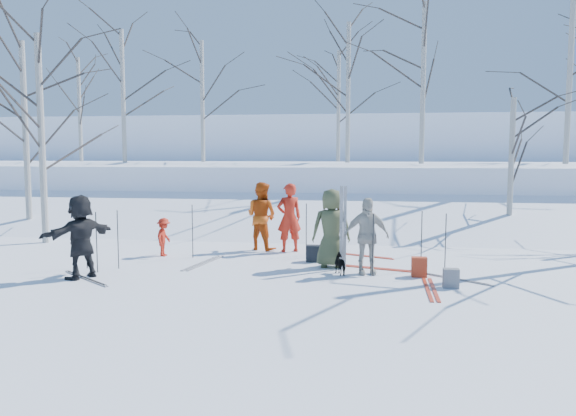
% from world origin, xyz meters
% --- Properties ---
extents(ground, '(120.00, 120.00, 0.00)m').
position_xyz_m(ground, '(0.00, 0.00, 0.00)').
color(ground, white).
rests_on(ground, ground).
extents(snow_ramp, '(70.00, 9.49, 4.12)m').
position_xyz_m(snow_ramp, '(0.00, 7.00, 0.15)').
color(snow_ramp, white).
rests_on(snow_ramp, ground).
extents(snow_plateau, '(70.00, 18.00, 2.20)m').
position_xyz_m(snow_plateau, '(0.00, 17.00, 1.00)').
color(snow_plateau, white).
rests_on(snow_plateau, ground).
extents(far_hill, '(90.00, 30.00, 6.00)m').
position_xyz_m(far_hill, '(0.00, 38.00, 2.00)').
color(far_hill, white).
rests_on(far_hill, ground).
extents(skier_olive_center, '(0.95, 0.68, 1.81)m').
position_xyz_m(skier_olive_center, '(1.09, 0.94, 0.91)').
color(skier_olive_center, '#3F4529').
rests_on(skier_olive_center, ground).
extents(skier_red_north, '(0.78, 0.66, 1.82)m').
position_xyz_m(skier_red_north, '(-0.16, 2.82, 0.91)').
color(skier_red_north, red).
rests_on(skier_red_north, ground).
extents(skier_redor_behind, '(1.10, 1.00, 1.84)m').
position_xyz_m(skier_redor_behind, '(-0.95, 3.00, 0.92)').
color(skier_redor_behind, '#C2490E').
rests_on(skier_redor_behind, ground).
extents(skier_red_seated, '(0.37, 0.64, 0.98)m').
position_xyz_m(skier_red_seated, '(-3.23, 1.72, 0.49)').
color(skier_red_seated, red).
rests_on(skier_red_seated, ground).
extents(skier_cream_east, '(1.04, 0.60, 1.67)m').
position_xyz_m(skier_cream_east, '(1.89, 0.33, 0.83)').
color(skier_cream_east, beige).
rests_on(skier_cream_east, ground).
extents(skier_grey_west, '(1.26, 1.68, 1.76)m').
position_xyz_m(skier_grey_west, '(-4.03, -0.95, 0.88)').
color(skier_grey_west, black).
rests_on(skier_grey_west, ground).
extents(dog, '(0.47, 0.59, 0.45)m').
position_xyz_m(dog, '(1.36, 0.21, 0.23)').
color(dog, black).
rests_on(dog, ground).
extents(upright_ski_left, '(0.07, 0.16, 1.90)m').
position_xyz_m(upright_ski_left, '(1.33, 0.66, 0.95)').
color(upright_ski_left, silver).
rests_on(upright_ski_left, ground).
extents(upright_ski_right, '(0.09, 0.23, 1.89)m').
position_xyz_m(upright_ski_right, '(1.41, 0.68, 0.95)').
color(upright_ski_right, silver).
rests_on(upright_ski_right, ground).
extents(ski_pair_a, '(2.05, 2.09, 0.02)m').
position_xyz_m(ski_pair_a, '(3.63, 0.15, 0.01)').
color(ski_pair_a, silver).
rests_on(ski_pair_a, ground).
extents(ski_pair_b, '(0.25, 1.91, 0.02)m').
position_xyz_m(ski_pair_b, '(3.14, -0.93, 0.01)').
color(ski_pair_b, red).
rests_on(ski_pair_b, ground).
extents(ski_pair_c, '(0.84, 1.97, 0.02)m').
position_xyz_m(ski_pair_c, '(-1.95, 0.93, 0.01)').
color(ski_pair_c, silver).
rests_on(ski_pair_c, ground).
extents(ski_pair_d, '(2.04, 2.09, 0.02)m').
position_xyz_m(ski_pair_d, '(-3.92, -1.01, 0.01)').
color(ski_pair_d, silver).
rests_on(ski_pair_d, ground).
extents(ski_pair_e, '(1.61, 2.05, 0.02)m').
position_xyz_m(ski_pair_e, '(1.67, 2.50, 0.01)').
color(ski_pair_e, red).
rests_on(ski_pair_e, ground).
extents(ski_pair_f, '(1.26, 2.01, 0.02)m').
position_xyz_m(ski_pair_f, '(2.16, 0.90, 0.01)').
color(ski_pair_f, red).
rests_on(ski_pair_f, ground).
extents(ski_pole_a, '(0.02, 0.02, 1.34)m').
position_xyz_m(ski_pole_a, '(-3.97, -0.38, 0.67)').
color(ski_pole_a, black).
rests_on(ski_pole_a, ground).
extents(ski_pole_b, '(0.02, 0.02, 1.34)m').
position_xyz_m(ski_pole_b, '(3.57, 0.42, 0.67)').
color(ski_pole_b, black).
rests_on(ski_pole_b, ground).
extents(ski_pole_c, '(0.02, 0.02, 1.34)m').
position_xyz_m(ski_pole_c, '(-2.43, 1.58, 0.67)').
color(ski_pole_c, black).
rests_on(ski_pole_c, ground).
extents(ski_pole_d, '(0.02, 0.02, 1.34)m').
position_xyz_m(ski_pole_d, '(3.10, 0.87, 0.67)').
color(ski_pole_d, black).
rests_on(ski_pole_d, ground).
extents(ski_pole_e, '(0.02, 0.02, 1.34)m').
position_xyz_m(ski_pole_e, '(-3.68, 0.05, 0.67)').
color(ski_pole_e, black).
rests_on(ski_pole_e, ground).
extents(ski_pole_f, '(0.02, 0.02, 1.34)m').
position_xyz_m(ski_pole_f, '(0.94, 2.40, 0.67)').
color(ski_pole_f, black).
rests_on(ski_pole_f, ground).
extents(ski_pole_g, '(0.02, 0.02, 1.34)m').
position_xyz_m(ski_pole_g, '(2.03, 0.16, 0.67)').
color(ski_pole_g, black).
rests_on(ski_pole_g, ground).
extents(ski_pole_h, '(0.02, 0.02, 1.34)m').
position_xyz_m(ski_pole_h, '(0.35, 2.32, 0.67)').
color(ski_pole_h, black).
rests_on(ski_pole_h, ground).
extents(ski_pole_i, '(0.02, 0.02, 1.34)m').
position_xyz_m(ski_pole_i, '(-4.42, -0.00, 0.67)').
color(ski_pole_i, black).
rests_on(ski_pole_i, ground).
extents(backpack_red, '(0.32, 0.22, 0.42)m').
position_xyz_m(backpack_red, '(3.01, 0.20, 0.21)').
color(backpack_red, '#A13018').
rests_on(backpack_red, ground).
extents(backpack_grey, '(0.30, 0.20, 0.38)m').
position_xyz_m(backpack_grey, '(3.54, -0.71, 0.19)').
color(backpack_grey, slate).
rests_on(backpack_grey, ground).
extents(backpack_dark, '(0.34, 0.24, 0.40)m').
position_xyz_m(backpack_dark, '(0.62, 1.53, 0.20)').
color(backpack_dark, black).
rests_on(backpack_dark, ground).
extents(birch_plateau_a, '(4.09, 4.09, 4.98)m').
position_xyz_m(birch_plateau_a, '(-12.06, 13.95, 4.69)').
color(birch_plateau_a, silver).
rests_on(birch_plateau_a, snow_plateau).
extents(birch_plateau_b, '(4.44, 4.44, 5.48)m').
position_xyz_m(birch_plateau_b, '(-5.70, 13.34, 4.94)').
color(birch_plateau_b, silver).
rests_on(birch_plateau_b, snow_plateau).
extents(birch_plateau_d, '(4.29, 4.29, 5.26)m').
position_xyz_m(birch_plateau_d, '(0.39, 15.53, 4.83)').
color(birch_plateau_d, silver).
rests_on(birch_plateau_d, snow_plateau).
extents(birch_plateau_e, '(4.72, 4.72, 5.88)m').
position_xyz_m(birch_plateau_e, '(0.97, 12.46, 5.14)').
color(birch_plateau_e, silver).
rests_on(birch_plateau_e, snow_plateau).
extents(birch_plateau_f, '(4.57, 4.57, 5.66)m').
position_xyz_m(birch_plateau_f, '(-8.64, 11.40, 5.03)').
color(birch_plateau_f, silver).
rests_on(birch_plateau_f, snow_plateau).
extents(birch_plateau_g, '(4.92, 4.92, 6.17)m').
position_xyz_m(birch_plateau_g, '(3.92, 10.74, 5.28)').
color(birch_plateau_g, silver).
rests_on(birch_plateau_g, snow_plateau).
extents(birch_plateau_h, '(5.16, 5.16, 6.51)m').
position_xyz_m(birch_plateau_h, '(9.23, 10.71, 5.46)').
color(birch_plateau_h, silver).
rests_on(birch_plateau_h, snow_plateau).
extents(birch_edge_a, '(4.80, 4.80, 6.00)m').
position_xyz_m(birch_edge_a, '(-7.45, 3.27, 3.00)').
color(birch_edge_a, silver).
rests_on(birch_edge_a, ground).
extents(birch_edge_d, '(4.99, 4.99, 6.27)m').
position_xyz_m(birch_edge_d, '(-9.39, 5.47, 3.13)').
color(birch_edge_d, silver).
rests_on(birch_edge_d, ground).
extents(birch_edge_e, '(3.62, 3.62, 4.32)m').
position_xyz_m(birch_edge_e, '(6.26, 6.42, 2.16)').
color(birch_edge_e, silver).
rests_on(birch_edge_e, ground).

